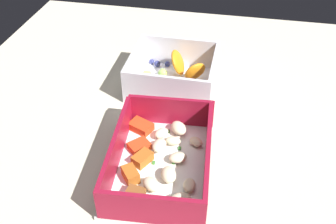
# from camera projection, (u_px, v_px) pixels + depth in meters

# --- Properties ---
(table_surface) EXTENTS (0.80, 0.80, 0.02)m
(table_surface) POSITION_uv_depth(u_px,v_px,m) (174.00, 121.00, 0.63)
(table_surface) COLOR beige
(table_surface) RESTS_ON ground
(pasta_container) EXTENTS (0.20, 0.14, 0.05)m
(pasta_container) POSITION_uv_depth(u_px,v_px,m) (160.00, 160.00, 0.53)
(pasta_container) COLOR white
(pasta_container) RESTS_ON table_surface
(fruit_bowl) EXTENTS (0.14, 0.15, 0.06)m
(fruit_bowl) POSITION_uv_depth(u_px,v_px,m) (173.00, 76.00, 0.68)
(fruit_bowl) COLOR white
(fruit_bowl) RESTS_ON table_surface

